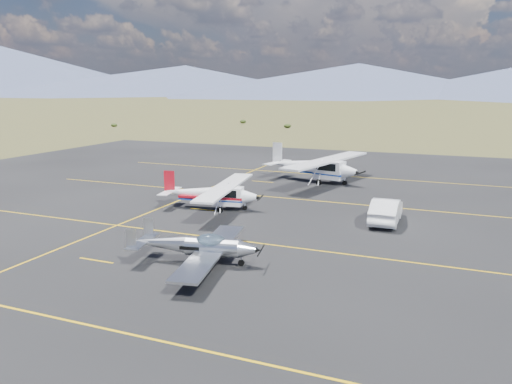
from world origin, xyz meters
The scene contains 6 objects.
ground centered at (0.00, 0.00, 0.00)m, with size 1600.00×1600.00×0.00m, color #383D1C.
apron centered at (0.00, 7.00, 0.00)m, with size 72.00×72.00×0.02m, color black.
aircraft_low_wing centered at (1.78, -1.96, 0.87)m, with size 6.08×8.37×1.81m.
aircraft_cessna centered at (-2.60, 7.97, 1.13)m, with size 6.09×10.05×2.53m.
aircraft_plain centered at (1.20, 20.30, 1.42)m, with size 8.20×12.67×3.21m.
sedan centered at (9.00, 8.86, 0.78)m, with size 1.62×4.65×1.53m, color white.
Camera 1 is at (12.84, -21.81, 8.28)m, focal length 35.00 mm.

